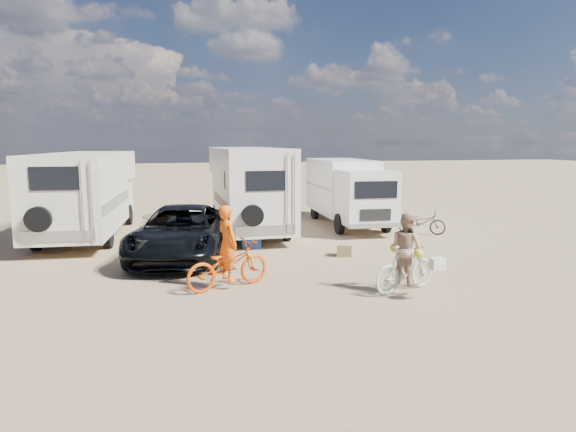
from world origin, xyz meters
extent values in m
plane|color=#9E835E|center=(0.00, 0.00, 0.00)|extent=(140.00, 140.00, 0.00)
imported|color=black|center=(-2.32, 2.86, 0.73)|extent=(3.48, 5.63, 1.46)
imported|color=#C34004|center=(-1.43, -0.52, 0.53)|extent=(2.14, 1.40, 1.06)
imported|color=#B1B99F|center=(2.32, -1.73, 0.53)|extent=(1.83, 1.05, 1.06)
imported|color=#F05B0E|center=(-1.43, -0.52, 0.85)|extent=(0.61, 0.73, 1.71)
imported|color=tan|center=(2.32, -1.73, 0.78)|extent=(0.81, 0.91, 1.57)
imported|color=#272926|center=(6.15, 4.38, 0.43)|extent=(1.69, 1.41, 0.87)
cube|color=navy|center=(-0.17, 3.51, 0.23)|extent=(0.66, 0.55, 0.45)
cube|color=#92754D|center=(2.24, 1.83, 0.17)|extent=(0.55, 0.55, 0.34)
camera|label=1|loc=(-2.77, -11.29, 3.25)|focal=30.74mm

